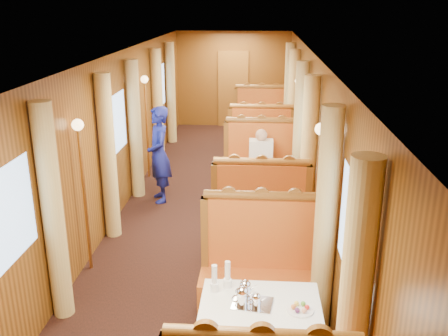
# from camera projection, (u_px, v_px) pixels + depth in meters

# --- Properties ---
(floor) EXTENTS (3.00, 12.00, 0.01)m
(floor) POSITION_uv_depth(u_px,v_px,m) (213.00, 215.00, 7.95)
(floor) COLOR black
(floor) RESTS_ON ground
(ceiling) EXTENTS (3.00, 12.00, 0.01)m
(ceiling) POSITION_uv_depth(u_px,v_px,m) (211.00, 55.00, 7.15)
(ceiling) COLOR silver
(ceiling) RESTS_ON wall_left
(wall_far) EXTENTS (3.00, 0.01, 2.50)m
(wall_far) POSITION_uv_depth(u_px,v_px,m) (233.00, 80.00, 13.22)
(wall_far) COLOR brown
(wall_far) RESTS_ON floor
(wall_left) EXTENTS (0.01, 12.00, 2.50)m
(wall_left) POSITION_uv_depth(u_px,v_px,m) (115.00, 138.00, 7.65)
(wall_left) COLOR brown
(wall_left) RESTS_ON floor
(wall_right) EXTENTS (0.01, 12.00, 2.50)m
(wall_right) POSITION_uv_depth(u_px,v_px,m) (312.00, 141.00, 7.45)
(wall_right) COLOR brown
(wall_right) RESTS_ON floor
(doorway_far) EXTENTS (0.80, 0.04, 2.00)m
(doorway_far) POSITION_uv_depth(u_px,v_px,m) (233.00, 89.00, 13.27)
(doorway_far) COLOR brown
(doorway_far) RESTS_ON floor
(banquette_near_aft) EXTENTS (1.30, 0.55, 1.34)m
(banquette_near_aft) POSITION_uv_depth(u_px,v_px,m) (260.00, 275.00, 5.41)
(banquette_near_aft) COLOR #AD3413
(banquette_near_aft) RESTS_ON floor
(table_mid) EXTENTS (1.05, 0.72, 0.75)m
(table_mid) POSITION_uv_depth(u_px,v_px,m) (260.00, 195.00, 7.78)
(table_mid) COLOR white
(table_mid) RESTS_ON floor
(banquette_mid_fwd) EXTENTS (1.30, 0.55, 1.34)m
(banquette_mid_fwd) POSITION_uv_depth(u_px,v_px,m) (260.00, 219.00, 6.81)
(banquette_mid_fwd) COLOR #AD3413
(banquette_mid_fwd) RESTS_ON floor
(banquette_mid_aft) EXTENTS (1.30, 0.55, 1.34)m
(banquette_mid_aft) POSITION_uv_depth(u_px,v_px,m) (260.00, 171.00, 8.72)
(banquette_mid_aft) COLOR #AD3413
(banquette_mid_aft) RESTS_ON floor
(table_far) EXTENTS (1.05, 0.72, 0.75)m
(table_far) POSITION_uv_depth(u_px,v_px,m) (261.00, 136.00, 11.09)
(table_far) COLOR white
(table_far) RESTS_ON floor
(banquette_far_fwd) EXTENTS (1.30, 0.55, 1.34)m
(banquette_far_fwd) POSITION_uv_depth(u_px,v_px,m) (261.00, 147.00, 10.11)
(banquette_far_fwd) COLOR #AD3413
(banquette_far_fwd) RESTS_ON floor
(banquette_far_aft) EXTENTS (1.30, 0.55, 1.34)m
(banquette_far_aft) POSITION_uv_depth(u_px,v_px,m) (261.00, 124.00, 12.03)
(banquette_far_aft) COLOR #AD3413
(banquette_far_aft) RESTS_ON floor
(tea_tray) EXTENTS (0.37, 0.31, 0.01)m
(tea_tray) POSITION_uv_depth(u_px,v_px,m) (252.00, 303.00, 4.33)
(tea_tray) COLOR silver
(tea_tray) RESTS_ON table_near
(teapot_left) EXTENTS (0.22, 0.19, 0.14)m
(teapot_left) POSITION_uv_depth(u_px,v_px,m) (242.00, 299.00, 4.28)
(teapot_left) COLOR silver
(teapot_left) RESTS_ON tea_tray
(teapot_right) EXTENTS (0.16, 0.13, 0.11)m
(teapot_right) POSITION_uv_depth(u_px,v_px,m) (256.00, 303.00, 4.26)
(teapot_right) COLOR silver
(teapot_right) RESTS_ON tea_tray
(teapot_back) EXTENTS (0.21, 0.18, 0.14)m
(teapot_back) POSITION_uv_depth(u_px,v_px,m) (245.00, 291.00, 4.39)
(teapot_back) COLOR silver
(teapot_back) RESTS_ON tea_tray
(fruit_plate) EXTENTS (0.23, 0.23, 0.05)m
(fruit_plate) POSITION_uv_depth(u_px,v_px,m) (300.00, 309.00, 4.23)
(fruit_plate) COLOR white
(fruit_plate) RESTS_ON table_near
(cup_inboard) EXTENTS (0.08, 0.08, 0.26)m
(cup_inboard) POSITION_uv_depth(u_px,v_px,m) (214.00, 281.00, 4.49)
(cup_inboard) COLOR white
(cup_inboard) RESTS_ON table_near
(cup_outboard) EXTENTS (0.08, 0.08, 0.26)m
(cup_outboard) POSITION_uv_depth(u_px,v_px,m) (228.00, 277.00, 4.55)
(cup_outboard) COLOR white
(cup_outboard) RESTS_ON table_near
(rose_vase_mid) EXTENTS (0.06, 0.06, 0.36)m
(rose_vase_mid) POSITION_uv_depth(u_px,v_px,m) (261.00, 161.00, 7.59)
(rose_vase_mid) COLOR silver
(rose_vase_mid) RESTS_ON table_mid
(rose_vase_far) EXTENTS (0.06, 0.06, 0.36)m
(rose_vase_far) POSITION_uv_depth(u_px,v_px,m) (260.00, 112.00, 10.88)
(rose_vase_far) COLOR silver
(rose_vase_far) RESTS_ON table_far
(window_left_near) EXTENTS (0.01, 1.20, 0.90)m
(window_left_near) POSITION_uv_depth(u_px,v_px,m) (2.00, 222.00, 4.28)
(window_left_near) COLOR #89ADDB
(window_left_near) RESTS_ON wall_left
(curtain_left_near_b) EXTENTS (0.22, 0.22, 2.35)m
(curtain_left_near_b) POSITION_uv_depth(u_px,v_px,m) (53.00, 215.00, 5.10)
(curtain_left_near_b) COLOR #DDBE71
(curtain_left_near_b) RESTS_ON floor
(window_right_near) EXTENTS (0.01, 1.20, 0.90)m
(window_right_near) POSITION_uv_depth(u_px,v_px,m) (352.00, 233.00, 4.08)
(window_right_near) COLOR #89ADDB
(window_right_near) RESTS_ON wall_right
(curtain_right_near_a) EXTENTS (0.22, 0.22, 2.35)m
(curtain_right_near_a) POSITION_uv_depth(u_px,v_px,m) (353.00, 318.00, 3.44)
(curtain_right_near_a) COLOR #DDBE71
(curtain_right_near_a) RESTS_ON floor
(curtain_right_near_b) EXTENTS (0.22, 0.22, 2.35)m
(curtain_right_near_b) POSITION_uv_depth(u_px,v_px,m) (326.00, 223.00, 4.91)
(curtain_right_near_b) COLOR #DDBE71
(curtain_right_near_b) RESTS_ON floor
(window_left_mid) EXTENTS (0.01, 1.20, 0.90)m
(window_left_mid) POSITION_uv_depth(u_px,v_px,m) (115.00, 125.00, 7.59)
(window_left_mid) COLOR #89ADDB
(window_left_mid) RESTS_ON wall_left
(curtain_left_mid_a) EXTENTS (0.22, 0.22, 2.35)m
(curtain_left_mid_a) POSITION_uv_depth(u_px,v_px,m) (108.00, 158.00, 6.93)
(curtain_left_mid_a) COLOR #DDBE71
(curtain_left_mid_a) RESTS_ON floor
(curtain_left_mid_b) EXTENTS (0.22, 0.22, 2.35)m
(curtain_left_mid_b) POSITION_uv_depth(u_px,v_px,m) (135.00, 130.00, 8.40)
(curtain_left_mid_b) COLOR #DDBE71
(curtain_left_mid_b) RESTS_ON floor
(window_right_mid) EXTENTS (0.01, 1.20, 0.90)m
(window_right_mid) POSITION_uv_depth(u_px,v_px,m) (312.00, 128.00, 7.39)
(window_right_mid) COLOR #89ADDB
(window_right_mid) RESTS_ON wall_right
(curtain_right_mid_a) EXTENTS (0.22, 0.22, 2.35)m
(curtain_right_mid_a) POSITION_uv_depth(u_px,v_px,m) (308.00, 162.00, 6.74)
(curtain_right_mid_a) COLOR #DDBE71
(curtain_right_mid_a) RESTS_ON floor
(curtain_right_mid_b) EXTENTS (0.22, 0.22, 2.35)m
(curtain_right_mid_b) POSITION_uv_depth(u_px,v_px,m) (300.00, 133.00, 8.22)
(curtain_right_mid_b) COLOR #DDBE71
(curtain_right_mid_b) RESTS_ON floor
(window_left_far) EXTENTS (0.01, 1.20, 0.90)m
(window_left_far) POSITION_uv_depth(u_px,v_px,m) (159.00, 87.00, 10.89)
(window_left_far) COLOR #89ADDB
(window_left_far) RESTS_ON wall_left
(curtain_left_far_a) EXTENTS (0.22, 0.22, 2.35)m
(curtain_left_far_a) POSITION_uv_depth(u_px,v_px,m) (158.00, 107.00, 10.24)
(curtain_left_far_a) COLOR #DDBE71
(curtain_left_far_a) RESTS_ON floor
(curtain_left_far_b) EXTENTS (0.22, 0.22, 2.35)m
(curtain_left_far_b) POSITION_uv_depth(u_px,v_px,m) (171.00, 93.00, 11.71)
(curtain_left_far_b) COLOR #DDBE71
(curtain_left_far_b) RESTS_ON floor
(window_right_far) EXTENTS (0.01, 1.20, 0.90)m
(window_right_far) POSITION_uv_depth(u_px,v_px,m) (296.00, 89.00, 10.69)
(window_right_far) COLOR #89ADDB
(window_right_far) RESTS_ON wall_right
(curtain_right_far_a) EXTENTS (0.22, 0.22, 2.35)m
(curtain_right_far_a) POSITION_uv_depth(u_px,v_px,m) (293.00, 109.00, 10.05)
(curtain_right_far_a) COLOR #DDBE71
(curtain_right_far_a) RESTS_ON floor
(curtain_right_far_b) EXTENTS (0.22, 0.22, 2.35)m
(curtain_right_far_b) POSITION_uv_depth(u_px,v_px,m) (289.00, 95.00, 11.53)
(curtain_right_far_b) COLOR #DDBE71
(curtain_right_far_b) RESTS_ON floor
(sconce_left_fore) EXTENTS (0.14, 0.14, 1.95)m
(sconce_left_fore) POSITION_uv_depth(u_px,v_px,m) (82.00, 165.00, 5.95)
(sconce_left_fore) COLOR #BF8C3F
(sconce_left_fore) RESTS_ON floor
(sconce_right_fore) EXTENTS (0.14, 0.14, 1.95)m
(sconce_right_fore) POSITION_uv_depth(u_px,v_px,m) (318.00, 171.00, 5.76)
(sconce_right_fore) COLOR #BF8C3F
(sconce_right_fore) RESTS_ON floor
(sconce_left_aft) EXTENTS (0.14, 0.14, 1.95)m
(sconce_left_aft) POSITION_uv_depth(u_px,v_px,m) (146.00, 106.00, 9.25)
(sconce_left_aft) COLOR #BF8C3F
(sconce_left_aft) RESTS_ON floor
(sconce_right_aft) EXTENTS (0.14, 0.14, 1.95)m
(sconce_right_aft) POSITION_uv_depth(u_px,v_px,m) (298.00, 108.00, 9.07)
(sconce_right_aft) COLOR #BF8C3F
(sconce_right_aft) RESTS_ON floor
(steward) EXTENTS (0.57, 0.69, 1.63)m
(steward) POSITION_uv_depth(u_px,v_px,m) (159.00, 155.00, 8.29)
(steward) COLOR navy
(steward) RESTS_ON floor
(passenger) EXTENTS (0.40, 0.44, 0.76)m
(passenger) POSITION_uv_depth(u_px,v_px,m) (261.00, 157.00, 8.43)
(passenger) COLOR beige
(passenger) RESTS_ON banquette_mid_aft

